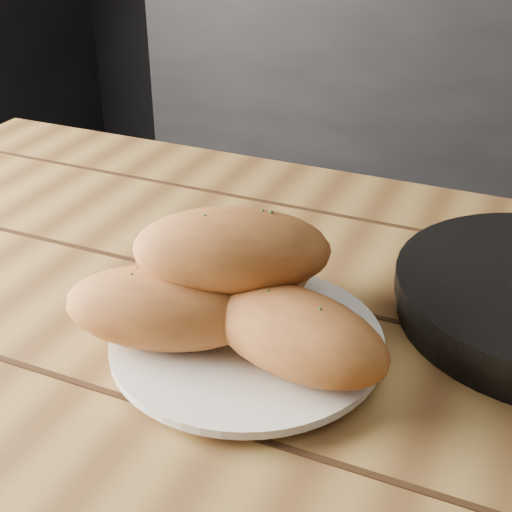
% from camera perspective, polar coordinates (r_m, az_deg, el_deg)
% --- Properties ---
extents(table, '(1.40, 0.88, 0.75)m').
position_cam_1_polar(table, '(0.71, 4.24, -15.49)').
color(table, olive).
rests_on(table, ground).
extents(plate, '(0.25, 0.25, 0.02)m').
position_cam_1_polar(plate, '(0.65, -0.71, -6.98)').
color(plate, silver).
rests_on(plate, table).
extents(bread_rolls, '(0.30, 0.25, 0.13)m').
position_cam_1_polar(bread_rolls, '(0.62, -1.40, -2.67)').
color(bread_rolls, '#B16931').
rests_on(bread_rolls, plate).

